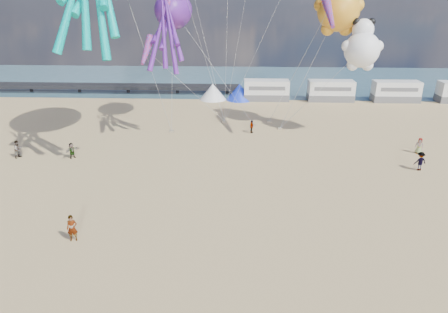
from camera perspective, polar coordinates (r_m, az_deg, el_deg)
ground at (r=24.05m, az=-3.48°, el=-15.34°), size 120.00×120.00×0.00m
water at (r=75.45m, az=0.75°, el=10.88°), size 120.00×120.00×0.00m
pier at (r=71.18m, az=-23.03°, el=9.29°), size 60.00×3.00×0.50m
motorhome_0 at (r=60.55m, az=6.07°, el=9.41°), size 6.60×2.50×3.00m
motorhome_1 at (r=61.87m, az=14.99°, el=9.07°), size 6.60×2.50×3.00m
motorhome_2 at (r=64.58m, az=23.34°, el=8.54°), size 6.60×2.50×3.00m
tent_white at (r=60.64m, az=-1.61°, el=9.26°), size 4.00×4.00×2.40m
tent_blue at (r=60.49m, az=2.22°, el=9.22°), size 4.00×4.00×2.40m
standing_person at (r=27.41m, az=-20.87°, el=-9.54°), size 0.73×0.55×1.79m
beachgoer_0 at (r=43.88m, az=26.13°, el=1.39°), size 0.69×0.60×1.60m
beachgoer_1 at (r=43.14m, az=-27.35°, el=0.94°), size 0.82×0.99×1.75m
beachgoer_2 at (r=39.61m, az=26.23°, el=-0.61°), size 0.95×0.80×1.74m
beachgoer_3 at (r=45.57m, az=3.96°, el=4.28°), size 0.92×1.10×1.48m
beachgoer_4 at (r=40.93m, az=-20.91°, el=0.80°), size 0.83×0.96×1.55m
sandbag_a at (r=46.25m, az=-7.49°, el=3.59°), size 0.50×0.35×0.22m
sandbag_b at (r=48.10m, az=4.27°, el=4.44°), size 0.50×0.35×0.22m
sandbag_c at (r=47.29m, az=7.99°, el=3.98°), size 0.50×0.35×0.22m
sandbag_d at (r=49.97m, az=6.49°, el=5.04°), size 0.50×0.35×0.22m
sandbag_e at (r=49.51m, az=0.06°, el=5.02°), size 0.50×0.35×0.22m
kite_octopus_purple at (r=47.26m, az=-7.24°, el=20.02°), size 5.37×9.67×10.46m
kite_panda at (r=44.15m, az=19.11°, el=14.20°), size 4.65×4.42×6.10m
kite_teddy_orange at (r=45.02m, az=16.04°, el=19.49°), size 6.03×5.78×7.41m
windsock_mid at (r=40.88m, az=14.71°, el=19.62°), size 1.14×6.33×6.31m
windsock_right at (r=41.64m, az=-10.99°, el=14.66°), size 1.03×4.36×4.33m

